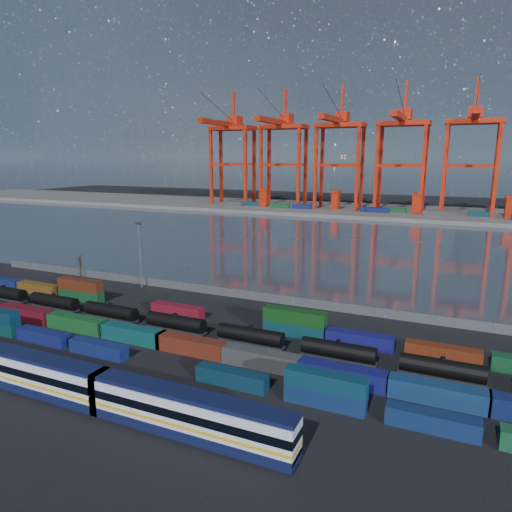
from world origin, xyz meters
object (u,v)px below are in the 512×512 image
at_px(passenger_train, 29,373).
at_px(gantry_cranes, 370,135).
at_px(bare_tree, 80,266).
at_px(tanker_string, 212,329).

relative_size(passenger_train, gantry_cranes, 0.39).
distance_m(passenger_train, gantry_cranes, 230.02).
bearing_deg(bare_tree, tanker_string, -22.88).
xyz_separation_m(bare_tree, gantry_cranes, (43.27, 176.55, 40.96)).
bearing_deg(bare_tree, passenger_train, -51.29).
distance_m(bare_tree, gantry_cranes, 186.33).
bearing_deg(passenger_train, bare_tree, 128.71).
height_order(tanker_string, bare_tree, bare_tree).
bearing_deg(gantry_cranes, passenger_train, -90.88).
bearing_deg(tanker_string, bare_tree, 157.12).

